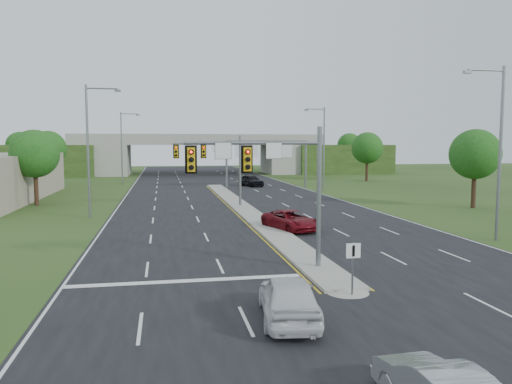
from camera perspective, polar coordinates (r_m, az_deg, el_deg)
The scene contains 25 objects.
ground at distance 25.07m, azimuth 7.10°, elevation -8.75°, with size 240.00×240.00×0.00m, color #283F16.
road at distance 58.93m, azimuth -3.30°, elevation -0.50°, with size 24.00×160.00×0.02m, color black.
median at distance 47.12m, azimuth -1.43°, elevation -1.89°, with size 2.00×54.00×0.16m, color gray.
median_nose at distance 21.41m, azimuth 10.42°, elevation -11.02°, with size 2.00×2.00×0.16m, color gray.
lane_markings at distance 52.85m, azimuth -3.10°, elevation -1.17°, with size 23.72×160.00×0.01m.
signal_mast_near at distance 23.68m, azimuth 2.07°, elevation 2.03°, with size 6.62×0.60×7.00m.
signal_mast_far at distance 48.36m, azimuth -4.47°, elevation 3.79°, with size 6.62×0.60×7.00m.
keep_right_sign at distance 20.58m, azimuth 11.02°, elevation -7.63°, with size 0.60×0.13×2.20m.
sign_gantry at distance 69.51m, azimuth 1.11°, elevation 4.74°, with size 11.58×0.44×6.67m.
overpass at distance 103.44m, azimuth -6.51°, elevation 4.02°, with size 80.00×14.00×8.10m.
lightpole_l_mid at distance 43.53m, azimuth -18.41°, elevation 5.15°, with size 2.85×0.25×11.00m.
lightpole_l_far at distance 78.35m, azimuth -14.97°, elevation 5.28°, with size 2.85×0.25×11.00m.
lightpole_r_near at distance 34.96m, azimuth 25.89°, elevation 4.86°, with size 2.85×0.25×11.00m.
lightpole_r_far at distance 66.46m, azimuth 7.60°, elevation 5.41°, with size 2.85×0.25×11.00m.
tree_l_near at distance 54.60m, azimuth -23.97°, elevation 4.00°, with size 4.80×4.80×7.60m.
tree_l_mid at distance 79.87m, azimuth -22.66°, elevation 4.61°, with size 5.20×5.20×8.12m.
tree_r_near at distance 52.24m, azimuth 23.76°, elevation 3.96°, with size 4.80×4.80×7.60m.
tree_r_mid at distance 85.00m, azimuth 12.60°, elevation 4.93°, with size 5.20×5.20×8.12m.
tree_back_a at distance 121.05m, azimuth -25.34°, elevation 4.82°, with size 6.00×6.00×8.85m.
tree_back_b at distance 118.30m, azimuth -18.74°, elevation 4.90°, with size 5.60×5.60×8.32m.
tree_back_c at distance 121.29m, azimuth 4.42°, elevation 5.18°, with size 5.60×5.60×8.32m.
tree_back_d at distance 125.65m, azimuth 10.63°, elevation 5.26°, with size 6.00×6.00×8.85m.
car_white at distance 17.80m, azimuth 3.75°, elevation -11.93°, with size 1.91×4.75×1.62m, color silver.
car_far_a at distance 35.85m, azimuth 3.98°, elevation -3.23°, with size 2.34×5.08×1.41m, color maroon.
car_far_c at distance 72.80m, azimuth -0.57°, elevation 1.33°, with size 2.00×4.98×1.70m, color black.
Camera 1 is at (-7.46, -23.13, 6.16)m, focal length 35.00 mm.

